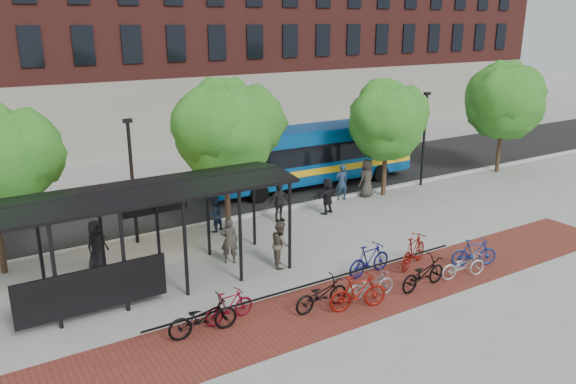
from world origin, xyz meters
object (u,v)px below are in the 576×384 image
tree_d (505,97)px  lamp_post_left (132,178)px  bike_10 (463,265)px  bike_11 (474,253)px  bike_4 (322,294)px  pedestrian_1 (229,240)px  bike_6 (370,285)px  pedestrian_6 (367,178)px  pedestrian_4 (279,202)px  pedestrian_8 (281,244)px  bus (311,153)px  bike_7 (369,260)px  bike_8 (423,274)px  pedestrian_7 (342,182)px  tree_b (227,127)px  bus_shelter (135,204)px  pedestrian_0 (97,245)px  bike_0 (203,317)px  lamp_post_right (424,136)px  pedestrian_2 (214,214)px  bike_5 (358,292)px  pedestrian_5 (327,196)px  tree_c (388,118)px  bike_1 (229,306)px  bike_9 (413,251)px

tree_d → lamp_post_left: bearing=179.4°
bike_10 → bike_11: size_ratio=1.01×
bike_4 → bike_11: size_ratio=1.11×
bike_4 → pedestrian_1: (-0.89, 4.74, 0.38)m
bike_6 → bike_11: bearing=-85.7°
bike_11 → pedestrian_6: 9.11m
pedestrian_4 → pedestrian_8: size_ratio=1.03×
bus → bike_7: bus is taller
bike_8 → pedestrian_4: bearing=-0.0°
pedestrian_7 → tree_b: bearing=14.5°
pedestrian_8 → bus_shelter: bearing=100.1°
bus → tree_b: bearing=-151.3°
pedestrian_0 → pedestrian_7: pedestrian_0 is taller
bus → bike_8: bus is taller
bike_0 → bike_11: (10.46, -0.89, -0.02)m
lamp_post_right → pedestrian_2: lamp_post_right is taller
bike_7 → pedestrian_8: bearing=39.9°
bike_7 → pedestrian_1: 5.22m
bike_5 → pedestrian_7: (6.44, 9.39, 0.33)m
pedestrian_4 → pedestrian_5: pedestrian_4 is taller
bike_5 → bike_7: bike_5 is taller
bike_5 → bike_8: bearing=-78.0°
tree_c → bike_7: tree_c is taller
bike_1 → bike_4: bearing=-112.9°
bus_shelter → bike_5: bus_shelter is taller
bike_4 → pedestrian_7: 11.49m
lamp_post_right → pedestrian_0: (-17.99, -1.71, -1.82)m
tree_b → lamp_post_left: bearing=176.5°
bike_9 → pedestrian_1: (-5.65, 3.87, 0.29)m
bike_8 → pedestrian_2: 9.45m
bus → bike_9: bus is taller
tree_d → lamp_post_right: size_ratio=1.28×
bike_4 → bike_11: 6.69m
bike_1 → pedestrian_7: size_ratio=0.91×
bike_10 → pedestrian_8: 6.57m
pedestrian_0 → pedestrian_5: pedestrian_0 is taller
bike_8 → pedestrian_5: size_ratio=1.19×
tree_b → lamp_post_left: tree_b is taller
tree_d → bus_shelter: bearing=-170.6°
bike_4 → bike_8: size_ratio=0.96×
pedestrian_4 → bus: bearing=32.8°
bus → bike_5: bus is taller
bike_6 → pedestrian_7: pedestrian_7 is taller
pedestrian_7 → pedestrian_8: pedestrian_7 is taller
bus_shelter → bike_0: (0.58, -3.92, -2.45)m
bike_11 → lamp_post_left: bearing=71.0°
pedestrian_5 → lamp_post_right: bearing=171.6°
bus → bus_shelter: bearing=-147.1°
bike_6 → pedestrian_1: bearing=33.2°
bus_shelter → lamp_post_left: bearing=74.5°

